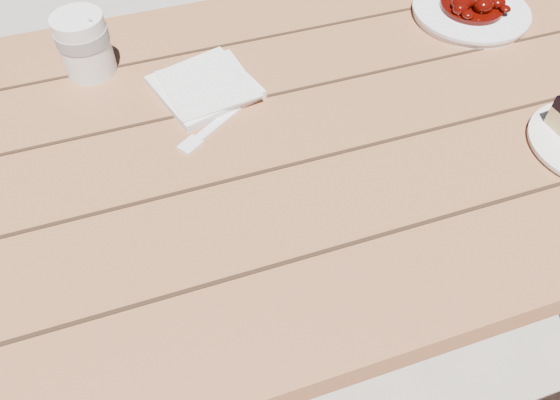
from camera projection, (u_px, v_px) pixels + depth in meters
name	position (u px, v px, depth m)	size (l,w,h in m)	color
ground	(232.00, 350.00, 1.42)	(60.00, 60.00, 0.00)	#A19B91
picnic_table	(209.00, 212.00, 0.96)	(2.00, 1.55, 0.75)	brown
coffee_cup	(85.00, 45.00, 0.91)	(0.09, 0.09, 0.11)	white
napkin_stack	(205.00, 87.00, 0.92)	(0.15, 0.15, 0.01)	white
fork_table	(223.00, 119.00, 0.88)	(0.03, 0.16, 0.01)	white
second_plate	(470.00, 12.00, 1.06)	(0.22, 0.22, 0.02)	white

